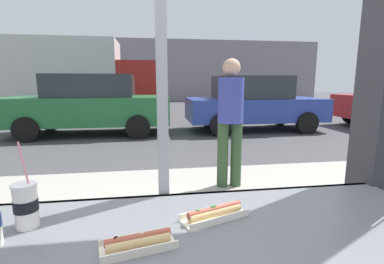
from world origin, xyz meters
name	(u,v)px	position (x,y,z in m)	size (l,w,h in m)	color
ground_plane	(153,128)	(0.00, 8.00, 0.00)	(60.00, 60.00, 0.00)	#424244
sidewalk_strip	(158,216)	(0.00, 1.60, 0.07)	(16.00, 2.80, 0.15)	#9E998E
window_wall	(160,14)	(0.00, 0.08, 1.79)	(2.91, 0.20, 2.90)	#2D2D33
building_facade_far	(150,71)	(0.00, 21.94, 2.41)	(28.00, 1.20, 4.81)	gray
soda_cup_right	(26,205)	(-0.51, -0.19, 1.05)	(0.09, 0.09, 0.32)	white
hotdog_tray_near	(215,213)	(0.18, -0.23, 0.99)	(0.28, 0.18, 0.05)	silver
hotdog_tray_far	(138,242)	(-0.10, -0.39, 0.99)	(0.26, 0.15, 0.05)	beige
loose_straw	(382,219)	(0.82, -0.34, 0.97)	(0.01, 0.01, 0.19)	white
parked_car_green	(90,104)	(-1.75, 7.12, 0.87)	(4.46, 1.98, 1.71)	#236B38
parked_car_blue	(253,103)	(3.12, 7.12, 0.85)	(4.16, 1.94, 1.68)	#283D93
box_truck	(72,77)	(-3.24, 11.27, 1.72)	(6.86, 2.44, 3.20)	beige
pedestrian	(230,115)	(0.94, 2.17, 1.08)	(0.32, 0.32, 1.63)	#30492B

